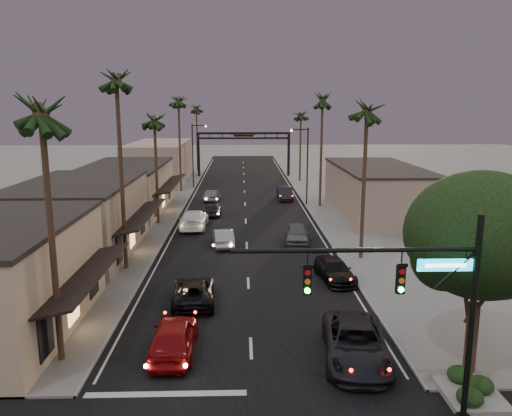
{
  "coord_description": "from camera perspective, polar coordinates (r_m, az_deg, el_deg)",
  "views": [
    {
      "loc": [
        -0.41,
        -12.02,
        11.33
      ],
      "look_at": [
        0.87,
        31.38,
        2.5
      ],
      "focal_mm": 35.0,
      "sensor_mm": 36.0,
      "label": 1
    }
  ],
  "objects": [
    {
      "name": "oncoming_dgrey",
      "position": [
        52.92,
        -4.97,
        -0.12
      ],
      "size": [
        1.7,
        4.19,
        1.42
      ],
      "primitive_type": "imported",
      "rotation": [
        0.0,
        0.0,
        3.14
      ],
      "color": "black",
      "rests_on": "ground"
    },
    {
      "name": "ground",
      "position": [
        53.24,
        -1.22,
        -0.79
      ],
      "size": [
        200.0,
        200.0,
        0.0
      ],
      "primitive_type": "plane",
      "color": "slate",
      "rests_on": "ground"
    },
    {
      "name": "curbside_black",
      "position": [
        33.74,
        8.96,
        -7.03
      ],
      "size": [
        2.56,
        4.97,
        1.38
      ],
      "primitive_type": "imported",
      "rotation": [
        0.0,
        0.0,
        0.14
      ],
      "color": "black",
      "rests_on": "ground"
    },
    {
      "name": "streetlight_right",
      "position": [
        57.8,
        5.63,
        5.48
      ],
      "size": [
        2.13,
        0.3,
        9.0
      ],
      "color": "black",
      "rests_on": "ground"
    },
    {
      "name": "palm_lc",
      "position": [
        48.72,
        -11.56,
        10.26
      ],
      "size": [
        3.2,
        3.2,
        12.2
      ],
      "color": "#38281C",
      "rests_on": "ground"
    },
    {
      "name": "oncoming_white",
      "position": [
        47.64,
        -7.08,
        -1.28
      ],
      "size": [
        2.49,
        5.98,
        1.73
      ],
      "primitive_type": "imported",
      "rotation": [
        0.0,
        0.0,
        3.13
      ],
      "color": "white",
      "rests_on": "ground"
    },
    {
      "name": "oncoming_grey_far",
      "position": [
        61.26,
        -5.01,
        1.43
      ],
      "size": [
        1.92,
        4.19,
        1.33
      ],
      "primitive_type": "imported",
      "rotation": [
        0.0,
        0.0,
        3.01
      ],
      "color": "#525157",
      "rests_on": "ground"
    },
    {
      "name": "curbside_grey",
      "position": [
        42.26,
        4.68,
        -2.96
      ],
      "size": [
        2.31,
        4.9,
        1.62
      ],
      "primitive_type": "imported",
      "rotation": [
        0.0,
        0.0,
        -0.08
      ],
      "color": "#545459",
      "rests_on": "ground"
    },
    {
      "name": "arch",
      "position": [
        82.22,
        -1.42,
        7.45
      ],
      "size": [
        15.2,
        0.4,
        7.27
      ],
      "color": "black",
      "rests_on": "ground"
    },
    {
      "name": "building_right",
      "position": [
        54.69,
        13.61,
        1.88
      ],
      "size": [
        8.0,
        18.0,
        5.0
      ],
      "primitive_type": "cube",
      "color": "gray",
      "rests_on": "ground"
    },
    {
      "name": "curbside_near",
      "position": [
        23.77,
        11.35,
        -14.91
      ],
      "size": [
        3.49,
        6.37,
        1.69
      ],
      "primitive_type": "imported",
      "rotation": [
        0.0,
        0.0,
        -0.11
      ],
      "color": "black",
      "rests_on": "ground"
    },
    {
      "name": "curbside_far",
      "position": [
        61.94,
        3.3,
        1.69
      ],
      "size": [
        1.83,
        4.93,
        1.61
      ],
      "primitive_type": "imported",
      "rotation": [
        0.0,
        0.0,
        0.03
      ],
      "color": "black",
      "rests_on": "ground"
    },
    {
      "name": "road",
      "position": [
        58.13,
        -1.26,
        0.26
      ],
      "size": [
        14.0,
        120.0,
        0.02
      ],
      "primitive_type": "cube",
      "color": "black",
      "rests_on": "ground"
    },
    {
      "name": "palm_lb",
      "position": [
        35.05,
        -15.71,
        14.45
      ],
      "size": [
        3.2,
        3.2,
        15.2
      ],
      "color": "#38281C",
      "rests_on": "ground"
    },
    {
      "name": "oncoming_silver",
      "position": [
        41.41,
        -3.76,
        -3.37
      ],
      "size": [
        2.03,
        4.54,
        1.45
      ],
      "primitive_type": "imported",
      "rotation": [
        0.0,
        0.0,
        3.26
      ],
      "color": "#99999E",
      "rests_on": "ground"
    },
    {
      "name": "sidewalk_right",
      "position": [
        65.75,
        7.0,
        1.54
      ],
      "size": [
        5.0,
        92.0,
        0.12
      ],
      "primitive_type": "cube",
      "color": "slate",
      "rests_on": "ground"
    },
    {
      "name": "palm_rb",
      "position": [
        56.75,
        7.62,
        12.49
      ],
      "size": [
        3.2,
        3.2,
        14.2
      ],
      "color": "#38281C",
      "rests_on": "ground"
    },
    {
      "name": "storefront_dist",
      "position": [
        78.48,
        -10.96,
        5.19
      ],
      "size": [
        8.0,
        20.0,
        6.0
      ],
      "primitive_type": "cube",
      "color": "gray",
      "rests_on": "ground"
    },
    {
      "name": "oncoming_pickup",
      "position": [
        29.86,
        -7.14,
        -9.42
      ],
      "size": [
        2.67,
        5.26,
        1.42
      ],
      "primitive_type": "imported",
      "rotation": [
        0.0,
        0.0,
        3.2
      ],
      "color": "black",
      "rests_on": "ground"
    },
    {
      "name": "palm_rc",
      "position": [
        76.55,
        5.16,
        10.81
      ],
      "size": [
        3.2,
        3.2,
        12.2
      ],
      "color": "#38281C",
      "rests_on": "ground"
    },
    {
      "name": "traffic_signal",
      "position": [
        18.24,
        18.19,
        -9.13
      ],
      "size": [
        8.51,
        0.22,
        7.8
      ],
      "color": "black",
      "rests_on": "ground"
    },
    {
      "name": "sidewalk_left",
      "position": [
        65.63,
        -9.63,
        1.45
      ],
      "size": [
        5.0,
        92.0,
        0.12
      ],
      "primitive_type": "cube",
      "color": "slate",
      "rests_on": "ground"
    },
    {
      "name": "oncoming_red",
      "position": [
        24.22,
        -9.39,
        -14.32
      ],
      "size": [
        2.0,
        4.96,
        1.69
      ],
      "primitive_type": "imported",
      "rotation": [
        0.0,
        0.0,
        3.14
      ],
      "color": "maroon",
      "rests_on": "ground"
    },
    {
      "name": "palm_la",
      "position": [
        22.56,
        -23.43,
        10.86
      ],
      "size": [
        3.2,
        3.2,
        13.2
      ],
      "color": "#38281C",
      "rests_on": "ground"
    },
    {
      "name": "corner_tree",
      "position": [
        22.48,
        24.5,
        -3.33
      ],
      "size": [
        6.2,
        6.2,
        8.8
      ],
      "color": "#38281C",
      "rests_on": "ground"
    },
    {
      "name": "storefront_far",
      "position": [
        56.16,
        -14.64,
        2.08
      ],
      "size": [
        8.0,
        16.0,
        5.0
      ],
      "primitive_type": "cube",
      "color": "#B9AE8D",
      "rests_on": "ground"
    },
    {
      "name": "planter",
      "position": [
        22.72,
        23.33,
        -19.43
      ],
      "size": [
        2.2,
        2.6,
        0.24
      ],
      "primitive_type": "cube",
      "color": "gray",
      "rests_on": "ground"
    },
    {
      "name": "streetlight_left",
      "position": [
        70.57,
        -7.03,
        6.53
      ],
      "size": [
        2.13,
        0.3,
        9.0
      ],
      "color": "black",
      "rests_on": "ground"
    },
    {
      "name": "storefront_mid",
      "position": [
        40.96,
        -19.56,
        -1.27
      ],
      "size": [
        8.0,
        14.0,
        5.5
      ],
      "primitive_type": "cube",
      "color": "gray",
      "rests_on": "ground"
    },
    {
      "name": "palm_far",
      "position": [
        90.36,
        -6.84,
        11.49
      ],
      "size": [
        3.2,
        3.2,
        13.2
      ],
      "color": "#38281C",
      "rests_on": "ground"
    },
    {
      "name": "palm_ld",
      "position": [
        67.52,
        -8.87,
        12.28
      ],
      "size": [
        3.2,
        3.2,
        14.2
      ],
      "color": "#38281C",
      "rests_on": "ground"
    },
    {
      "name": "palm_ra",
      "position": [
        37.13,
        12.6,
        11.4
      ],
      "size": [
        3.2,
        3.2,
        13.2
      ],
      "color": "#38281C",
      "rests_on": "ground"
    }
  ]
}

